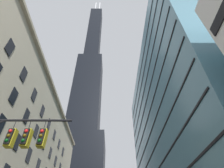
# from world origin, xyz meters

# --- Properties ---
(dark_skyscraper) EXTENTS (26.96, 26.96, 228.70)m
(dark_skyscraper) POSITION_xyz_m (-14.73, 93.16, 67.08)
(dark_skyscraper) COLOR black
(dark_skyscraper) RESTS_ON ground
(glass_office_midrise) EXTENTS (18.12, 52.03, 44.79)m
(glass_office_midrise) POSITION_xyz_m (20.01, 31.29, 22.39)
(glass_office_midrise) COLOR teal
(glass_office_midrise) RESTS_ON ground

